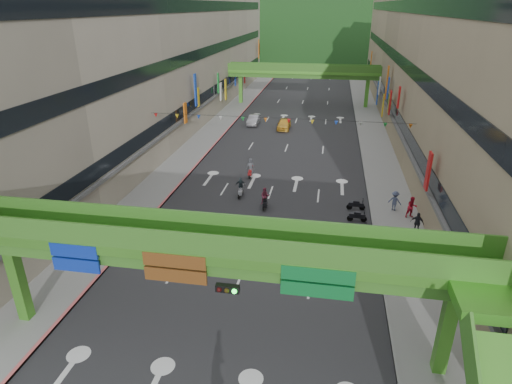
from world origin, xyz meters
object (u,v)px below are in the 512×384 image
car_silver (254,120)px  pedestrian_red (412,209)px  scooter_rider_mid (265,198)px  overpass_near (229,268)px  car_yellow (284,124)px

car_silver → pedestrian_red: bearing=-57.1°
scooter_rider_mid → pedestrian_red: bearing=0.3°
car_silver → pedestrian_red: 33.35m
overpass_near → car_yellow: bearing=93.0°
scooter_rider_mid → pedestrian_red: 12.20m
overpass_near → car_silver: 45.89m
overpass_near → scooter_rider_mid: 17.69m
scooter_rider_mid → pedestrian_red: (12.20, 0.06, -0.06)m
car_silver → scooter_rider_mid: bearing=-78.1°
scooter_rider_mid → car_silver: bearing=102.2°
scooter_rider_mid → car_silver: (-6.03, 27.98, -0.27)m
overpass_near → car_yellow: overpass_near is taller
car_yellow → pedestrian_red: bearing=-62.9°
scooter_rider_mid → car_silver: size_ratio=0.45×
overpass_near → pedestrian_red: overpass_near is taller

